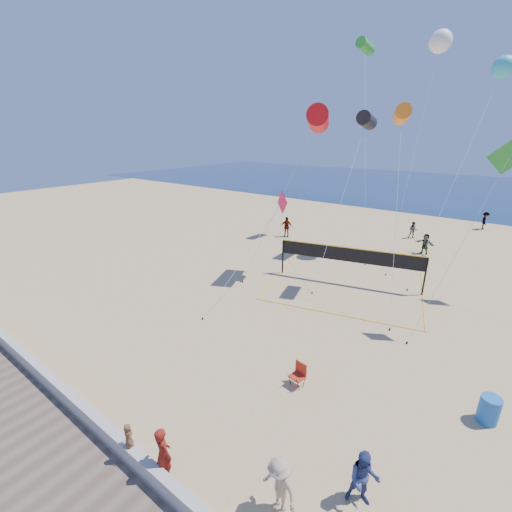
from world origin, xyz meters
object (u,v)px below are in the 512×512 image
Objects in this scene: woman at (163,454)px; trash_barrel at (489,410)px; camp_chair at (299,373)px; volleyball_net at (349,259)px.

woman is 10.51m from trash_barrel.
camp_chair is 6.38m from trash_barrel.
trash_barrel is 11.51m from volleyball_net.
volleyball_net is (-2.34, 10.17, 1.12)m from camp_chair.
woman is 1.81× the size of trash_barrel.
volleyball_net is (-1.27, 15.70, 0.79)m from woman.
woman is at bearing -91.53° from camp_chair.
volleyball_net reaches higher than camp_chair.
camp_chair is 1.10× the size of trash_barrel.
volleyball_net is (-8.30, 7.90, 1.17)m from trash_barrel.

